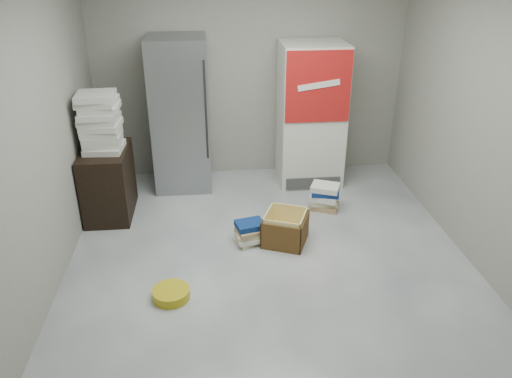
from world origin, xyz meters
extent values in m
plane|color=beige|center=(0.00, 0.00, 0.00)|extent=(5.00, 5.00, 0.00)
cube|color=gray|center=(0.00, 2.50, 1.40)|extent=(4.00, 0.04, 2.80)
cube|color=gray|center=(0.00, -2.50, 1.40)|extent=(4.00, 0.04, 2.80)
cube|color=gray|center=(-2.00, 0.00, 1.40)|extent=(0.04, 5.00, 2.80)
cube|color=gray|center=(2.00, 0.00, 1.40)|extent=(0.04, 5.00, 2.80)
cube|color=#9FA1A7|center=(-0.90, 2.13, 0.95)|extent=(0.70, 0.70, 1.90)
cylinder|color=#333333|center=(-0.58, 1.77, 1.10)|extent=(0.02, 0.02, 1.19)
cube|color=silver|center=(0.75, 2.13, 0.90)|extent=(0.80, 0.70, 1.80)
cube|color=red|center=(0.75, 1.77, 1.35)|extent=(0.78, 0.02, 0.85)
cube|color=white|center=(0.75, 1.75, 1.38)|extent=(0.50, 0.01, 0.14)
cube|color=#3F3F3F|center=(0.75, 1.77, 0.10)|extent=(0.70, 0.02, 0.15)
cube|color=black|center=(-1.73, 1.40, 0.40)|extent=(0.50, 0.80, 0.80)
cube|color=silver|center=(-1.72, 1.39, 0.83)|extent=(0.42, 0.42, 0.06)
cube|color=silver|center=(-1.72, 1.41, 0.90)|extent=(0.42, 0.42, 0.06)
cube|color=silver|center=(-1.72, 1.41, 0.96)|extent=(0.41, 0.41, 0.06)
cube|color=silver|center=(-1.73, 1.41, 1.03)|extent=(0.40, 0.40, 0.06)
cube|color=silver|center=(-1.72, 1.40, 1.09)|extent=(0.42, 0.42, 0.06)
cube|color=silver|center=(-1.73, 1.41, 1.16)|extent=(0.42, 0.42, 0.06)
cube|color=silver|center=(-1.73, 1.39, 1.22)|extent=(0.41, 0.41, 0.06)
cube|color=silver|center=(-1.71, 1.41, 1.29)|extent=(0.40, 0.40, 0.06)
cube|color=silver|center=(-1.73, 1.40, 1.35)|extent=(0.42, 0.42, 0.06)
cube|color=silver|center=(-1.73, 1.39, 1.42)|extent=(0.42, 0.42, 0.06)
cube|color=tan|center=(0.79, 1.27, 0.03)|extent=(0.39, 0.35, 0.07)
cube|color=beige|center=(0.78, 1.28, 0.10)|extent=(0.36, 0.30, 0.06)
cube|color=silver|center=(0.77, 1.26, 0.16)|extent=(0.39, 0.35, 0.07)
cube|color=navy|center=(0.79, 1.26, 0.23)|extent=(0.37, 0.32, 0.06)
cube|color=silver|center=(0.78, 1.25, 0.29)|extent=(0.39, 0.35, 0.07)
cube|color=beige|center=(-0.17, 0.61, 0.02)|extent=(0.36, 0.33, 0.04)
cube|color=silver|center=(-0.17, 0.58, 0.07)|extent=(0.33, 0.28, 0.05)
cube|color=beige|center=(-0.17, 0.59, 0.11)|extent=(0.32, 0.26, 0.04)
cube|color=tan|center=(-0.16, 0.59, 0.15)|extent=(0.34, 0.30, 0.05)
cube|color=navy|center=(-0.17, 0.61, 0.21)|extent=(0.33, 0.29, 0.06)
cube|color=yellow|center=(0.21, 0.58, 0.01)|extent=(0.53, 0.53, 0.01)
cube|color=brown|center=(0.28, 0.77, 0.15)|extent=(0.40, 0.17, 0.31)
cube|color=brown|center=(0.13, 0.38, 0.15)|extent=(0.40, 0.17, 0.31)
cube|color=brown|center=(0.01, 0.66, 0.15)|extent=(0.17, 0.40, 0.31)
cube|color=brown|center=(0.40, 0.50, 0.15)|extent=(0.17, 0.40, 0.31)
cube|color=yellow|center=(0.28, 0.75, 0.17)|extent=(0.37, 0.16, 0.35)
cube|color=yellow|center=(0.13, 0.40, 0.17)|extent=(0.37, 0.16, 0.35)
cube|color=yellow|center=(0.03, 0.65, 0.17)|extent=(0.16, 0.37, 0.35)
cube|color=yellow|center=(0.38, 0.51, 0.17)|extent=(0.16, 0.37, 0.35)
cylinder|color=gold|center=(-0.95, -0.26, 0.04)|extent=(0.38, 0.38, 0.09)
camera|label=1|loc=(-0.54, -3.91, 2.87)|focal=35.00mm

